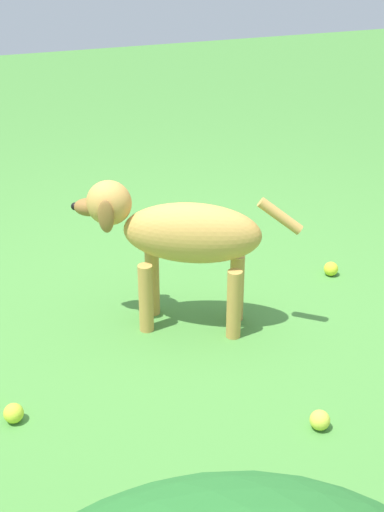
{
  "coord_description": "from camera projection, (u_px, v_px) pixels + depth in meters",
  "views": [
    {
      "loc": [
        0.95,
        2.17,
        1.44
      ],
      "look_at": [
        -0.06,
        0.05,
        0.31
      ],
      "focal_mm": 47.31,
      "sensor_mm": 36.0,
      "label": 1
    }
  ],
  "objects": [
    {
      "name": "dog",
      "position": [
        179.0,
        235.0,
        2.58
      ],
      "size": [
        0.76,
        0.53,
        0.6
      ],
      "rotation": [
        0.0,
        0.0,
        5.7
      ],
      "color": "#C69347",
      "rests_on": "ground"
    },
    {
      "name": "tennis_ball_3",
      "position": [
        320.0,
        420.0,
        2.15
      ],
      "size": [
        0.07,
        0.07,
        0.07
      ],
      "primitive_type": "sphere",
      "color": "#CAD841",
      "rests_on": "ground"
    },
    {
      "name": "tennis_ball_4",
      "position": [
        14.0,
        413.0,
        2.18
      ],
      "size": [
        0.07,
        0.07,
        0.07
      ],
      "primitive_type": "sphere",
      "color": "#C2DA34",
      "rests_on": "ground"
    },
    {
      "name": "ground",
      "position": [
        175.0,
        322.0,
        2.76
      ],
      "size": [
        14.0,
        14.0,
        0.0
      ],
      "primitive_type": "plane",
      "color": "#478438"
    },
    {
      "name": "tennis_ball_2",
      "position": [
        331.0,
        269.0,
        3.12
      ],
      "size": [
        0.07,
        0.07,
        0.07
      ],
      "primitive_type": "sphere",
      "color": "#CFDD2D",
      "rests_on": "ground"
    }
  ]
}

